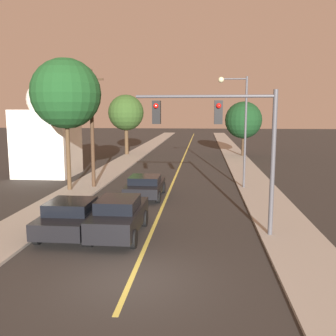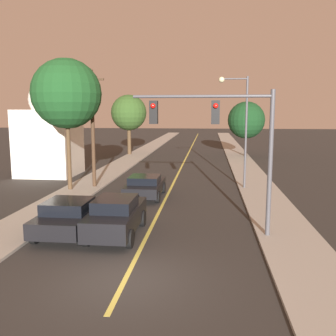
# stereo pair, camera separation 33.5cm
# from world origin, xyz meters

# --- Properties ---
(ground_plane) EXTENTS (200.00, 200.00, 0.00)m
(ground_plane) POSITION_xyz_m (0.00, 0.00, 0.00)
(ground_plane) COLOR #2D2B28
(road_surface) EXTENTS (8.76, 80.00, 0.01)m
(road_surface) POSITION_xyz_m (0.00, 36.00, 0.01)
(road_surface) COLOR #2D2B28
(road_surface) RESTS_ON ground
(sidewalk_left) EXTENTS (2.50, 80.00, 0.12)m
(sidewalk_left) POSITION_xyz_m (-5.63, 36.00, 0.06)
(sidewalk_left) COLOR #9E998E
(sidewalk_left) RESTS_ON ground
(sidewalk_right) EXTENTS (2.50, 80.00, 0.12)m
(sidewalk_right) POSITION_xyz_m (5.63, 36.00, 0.06)
(sidewalk_right) COLOR #9E998E
(sidewalk_right) RESTS_ON ground
(car_near_lane_front) EXTENTS (1.85, 4.29, 1.59)m
(car_near_lane_front) POSITION_xyz_m (-1.23, 3.96, 0.83)
(car_near_lane_front) COLOR black
(car_near_lane_front) RESTS_ON ground
(car_near_lane_second) EXTENTS (2.04, 4.06, 1.29)m
(car_near_lane_second) POSITION_xyz_m (-1.23, 10.76, 0.69)
(car_near_lane_second) COLOR black
(car_near_lane_second) RESTS_ON ground
(car_outer_lane_front) EXTENTS (2.07, 3.98, 1.45)m
(car_outer_lane_front) POSITION_xyz_m (-3.15, 3.91, 0.77)
(car_outer_lane_front) COLOR black
(car_outer_lane_front) RESTS_ON ground
(traffic_signal_mast) EXTENTS (5.42, 0.42, 5.67)m
(traffic_signal_mast) POSITION_xyz_m (2.96, 4.36, 4.22)
(traffic_signal_mast) COLOR #47474C
(traffic_signal_mast) RESTS_ON ground
(streetlamp_right) EXTENTS (1.84, 0.36, 6.99)m
(streetlamp_right) POSITION_xyz_m (4.30, 13.75, 4.62)
(streetlamp_right) COLOR #47474C
(streetlamp_right) RESTS_ON ground
(utility_pole_left) EXTENTS (1.60, 0.24, 7.43)m
(utility_pole_left) POSITION_xyz_m (-4.98, 13.07, 3.99)
(utility_pole_left) COLOR #422D1E
(utility_pole_left) RESTS_ON ground
(tree_left_near) EXTENTS (4.23, 4.23, 8.02)m
(tree_left_near) POSITION_xyz_m (-6.23, 12.02, 6.01)
(tree_left_near) COLOR #4C3823
(tree_left_near) RESTS_ON ground
(tree_left_far) EXTENTS (3.99, 3.99, 6.71)m
(tree_left_far) POSITION_xyz_m (-6.59, 31.51, 4.80)
(tree_left_far) COLOR #4C3823
(tree_left_far) RESTS_ON ground
(tree_right_near) EXTENTS (4.01, 4.01, 5.92)m
(tree_right_near) POSITION_xyz_m (6.44, 31.41, 4.02)
(tree_right_near) COLOR #3D2B1C
(tree_right_near) RESTS_ON ground
(domed_building_left) EXTENTS (4.18, 4.18, 7.25)m
(domed_building_left) POSITION_xyz_m (-9.97, 17.68, 3.20)
(domed_building_left) COLOR silver
(domed_building_left) RESTS_ON ground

